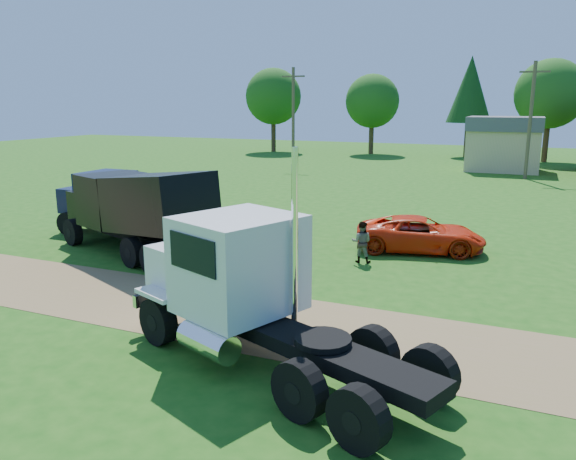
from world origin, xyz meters
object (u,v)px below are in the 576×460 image
at_px(orange_pickup, 420,234).
at_px(spectator_a, 203,310).
at_px(white_semi_tractor, 241,286).
at_px(black_dump_truck, 137,207).
at_px(navy_truck, 118,203).

height_order(orange_pickup, spectator_a, spectator_a).
xyz_separation_m(white_semi_tractor, orange_pickup, (2.16, 11.31, -0.99)).
distance_m(white_semi_tractor, orange_pickup, 11.55).
xyz_separation_m(black_dump_truck, orange_pickup, (10.07, 5.07, -1.25)).
bearing_deg(white_semi_tractor, black_dump_truck, 163.15).
bearing_deg(navy_truck, spectator_a, -42.07).
bearing_deg(spectator_a, white_semi_tractor, -31.12).
xyz_separation_m(black_dump_truck, navy_truck, (-3.16, 2.60, -0.51)).
height_order(black_dump_truck, navy_truck, black_dump_truck).
distance_m(orange_pickup, spectator_a, 11.84).
bearing_deg(black_dump_truck, white_semi_tractor, -17.66).
relative_size(white_semi_tractor, spectator_a, 4.33).
relative_size(white_semi_tractor, navy_truck, 1.26).
bearing_deg(black_dump_truck, navy_truck, 161.14).
relative_size(white_semi_tractor, orange_pickup, 1.63).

